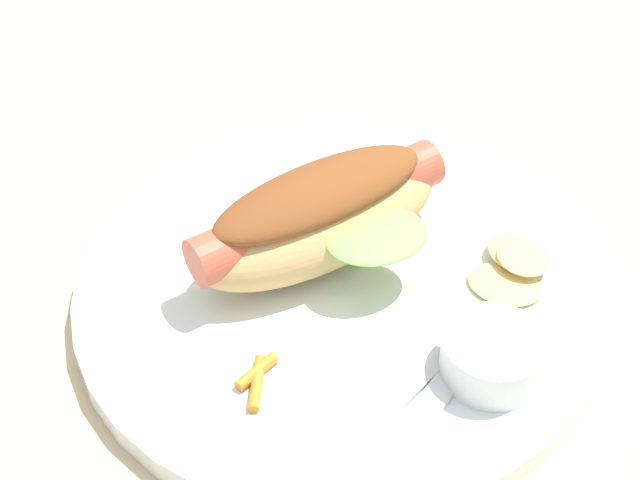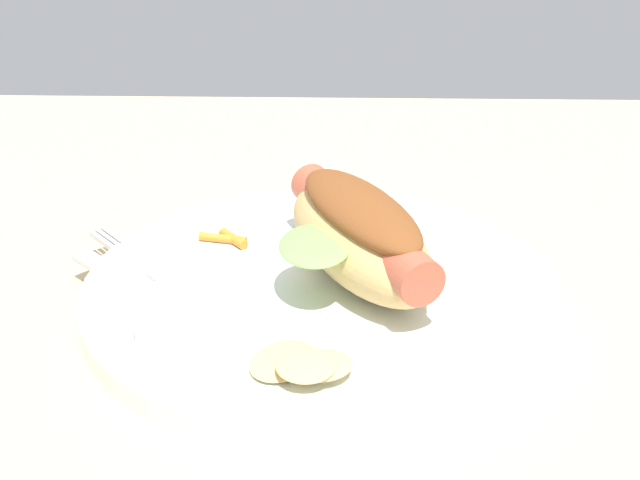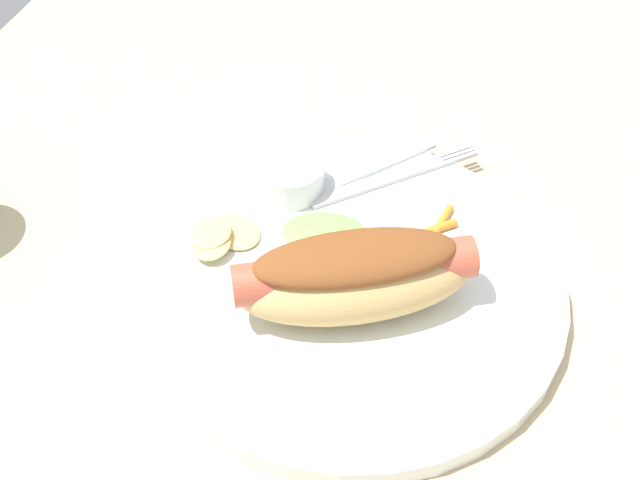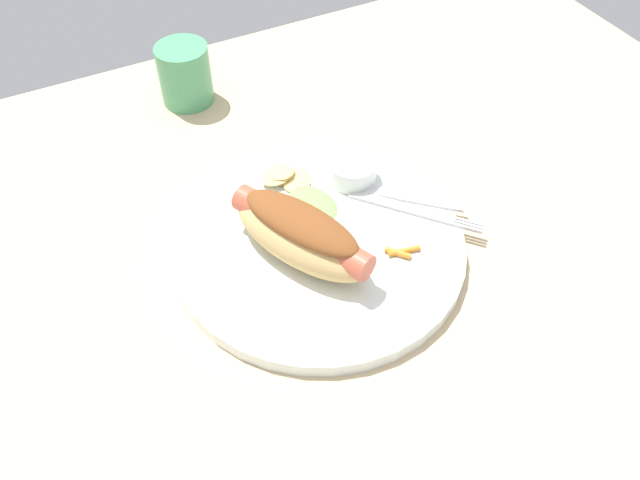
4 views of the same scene
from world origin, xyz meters
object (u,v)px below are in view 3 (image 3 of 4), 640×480
sauce_ramekin (290,177)px  plate (351,284)px  knife (367,169)px  fork (392,177)px  carrot_garnish (441,224)px  hot_dog (360,275)px  chips_pile (221,235)px

sauce_ramekin → plate: bearing=-138.2°
knife → fork: bearing=-61.4°
plate → carrot_garnish: carrot_garnish is taller
hot_dog → fork: (13.57, 0.46, -2.96)cm
sauce_ramekin → knife: bearing=-55.0°
knife → carrot_garnish: size_ratio=3.62×
hot_dog → sauce_ramekin: 13.18cm
fork → chips_pile: bearing=-177.9°
plate → carrot_garnish: size_ratio=8.50×
hot_dog → carrot_garnish: size_ratio=4.76×
knife → sauce_ramekin: bearing=167.3°
knife → hot_dog: bearing=-127.3°
hot_dog → chips_pile: (3.32, 11.35, -2.57)cm
plate → fork: 11.22cm
fork → carrot_garnish: (-4.41, -4.79, 0.12)cm
fork → carrot_garnish: bearing=-83.9°
chips_pile → sauce_ramekin: bearing=-25.2°
plate → knife: size_ratio=2.35×
fork → hot_dog: bearing=-129.3°
sauce_ramekin → fork: sauce_ramekin is taller
hot_dog → fork: 13.90cm
hot_dog → sauce_ramekin: bearing=103.2°
knife → plate: bearing=-130.4°
sauce_ramekin → chips_pile: (-6.91, 3.25, -0.70)cm
fork → carrot_garnish: 6.51cm
hot_dog → carrot_garnish: hot_dog is taller
knife → carrot_garnish: bearing=-83.2°
carrot_garnish → sauce_ramekin: bearing=85.0°
sauce_ramekin → chips_pile: size_ratio=0.81×
plate → sauce_ramekin: sauce_ramekin is taller
fork → chips_pile: 14.95cm
sauce_ramekin → knife: size_ratio=0.42×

